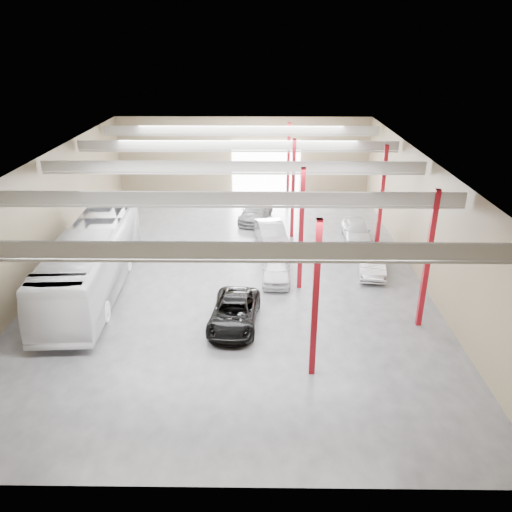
{
  "coord_description": "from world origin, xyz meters",
  "views": [
    {
      "loc": [
        1.63,
        -27.61,
        13.21
      ],
      "look_at": [
        1.33,
        -2.58,
        2.2
      ],
      "focal_mm": 35.0,
      "sensor_mm": 36.0,
      "label": 1
    }
  ],
  "objects_px": {
    "car_row_b": "(271,234)",
    "car_right_near": "(371,261)",
    "car_row_c": "(256,211)",
    "car_right_far": "(356,230)",
    "car_row_a": "(276,268)",
    "black_sedan": "(234,313)",
    "coach_bus": "(92,261)"
  },
  "relations": [
    {
      "from": "coach_bus",
      "to": "car_row_b",
      "type": "bearing_deg",
      "value": 30.82
    },
    {
      "from": "coach_bus",
      "to": "car_row_c",
      "type": "height_order",
      "value": "coach_bus"
    },
    {
      "from": "black_sedan",
      "to": "car_row_c",
      "type": "distance_m",
      "value": 15.63
    },
    {
      "from": "car_row_a",
      "to": "car_right_near",
      "type": "height_order",
      "value": "car_right_near"
    },
    {
      "from": "car_row_b",
      "to": "car_right_near",
      "type": "relative_size",
      "value": 1.14
    },
    {
      "from": "car_row_b",
      "to": "car_right_near",
      "type": "bearing_deg",
      "value": -44.65
    },
    {
      "from": "car_row_a",
      "to": "coach_bus",
      "type": "bearing_deg",
      "value": -169.59
    },
    {
      "from": "car_row_a",
      "to": "car_right_far",
      "type": "height_order",
      "value": "car_right_far"
    },
    {
      "from": "car_right_near",
      "to": "car_row_c",
      "type": "bearing_deg",
      "value": 134.1
    },
    {
      "from": "car_row_b",
      "to": "car_right_far",
      "type": "xyz_separation_m",
      "value": [
        6.02,
        1.03,
        -0.07
      ]
    },
    {
      "from": "black_sedan",
      "to": "car_right_far",
      "type": "distance_m",
      "value": 13.96
    },
    {
      "from": "black_sedan",
      "to": "car_right_far",
      "type": "height_order",
      "value": "car_right_far"
    },
    {
      "from": "car_right_far",
      "to": "car_row_c",
      "type": "bearing_deg",
      "value": 151.47
    },
    {
      "from": "car_row_b",
      "to": "car_right_near",
      "type": "distance_m",
      "value": 7.32
    },
    {
      "from": "car_row_b",
      "to": "car_row_c",
      "type": "height_order",
      "value": "car_row_b"
    },
    {
      "from": "coach_bus",
      "to": "car_row_a",
      "type": "xyz_separation_m",
      "value": [
        10.28,
        1.62,
        -1.12
      ]
    },
    {
      "from": "coach_bus",
      "to": "car_row_a",
      "type": "bearing_deg",
      "value": 5.64
    },
    {
      "from": "car_row_a",
      "to": "car_row_b",
      "type": "xyz_separation_m",
      "value": [
        -0.22,
        5.2,
        0.11
      ]
    },
    {
      "from": "car_right_near",
      "to": "car_right_far",
      "type": "distance_m",
      "value": 5.2
    },
    {
      "from": "car_row_c",
      "to": "car_right_far",
      "type": "relative_size",
      "value": 1.11
    },
    {
      "from": "car_row_b",
      "to": "car_right_far",
      "type": "distance_m",
      "value": 6.11
    },
    {
      "from": "black_sedan",
      "to": "car_right_near",
      "type": "height_order",
      "value": "car_right_near"
    },
    {
      "from": "black_sedan",
      "to": "car_row_c",
      "type": "bearing_deg",
      "value": 91.5
    },
    {
      "from": "car_row_a",
      "to": "car_row_b",
      "type": "bearing_deg",
      "value": 93.88
    },
    {
      "from": "black_sedan",
      "to": "car_row_a",
      "type": "relative_size",
      "value": 1.19
    },
    {
      "from": "car_row_c",
      "to": "car_right_near",
      "type": "distance_m",
      "value": 11.77
    },
    {
      "from": "black_sedan",
      "to": "car_right_far",
      "type": "bearing_deg",
      "value": 59.75
    },
    {
      "from": "black_sedan",
      "to": "car_row_b",
      "type": "relative_size",
      "value": 1.0
    },
    {
      "from": "car_row_a",
      "to": "car_row_c",
      "type": "bearing_deg",
      "value": 98.7
    },
    {
      "from": "car_row_a",
      "to": "car_row_b",
      "type": "relative_size",
      "value": 0.84
    },
    {
      "from": "car_right_near",
      "to": "car_right_far",
      "type": "xyz_separation_m",
      "value": [
        0.0,
        5.2,
        0.03
      ]
    },
    {
      "from": "car_row_a",
      "to": "car_row_b",
      "type": "height_order",
      "value": "car_row_b"
    }
  ]
}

